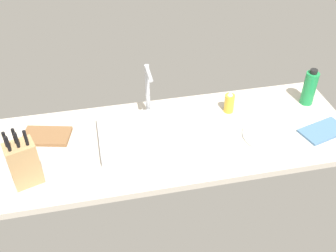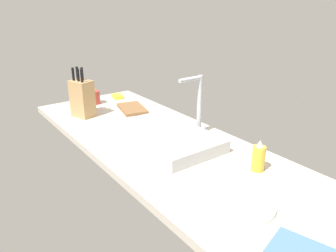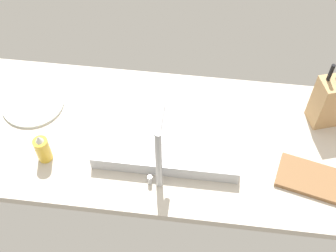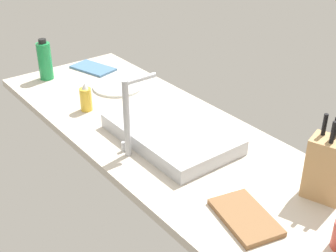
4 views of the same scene
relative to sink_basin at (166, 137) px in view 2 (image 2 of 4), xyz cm
name	(u,v)px [view 2 (image 2 of 4)]	position (x,y,z in cm)	size (l,w,h in cm)	color
countertop_slab	(170,149)	(4.51, -1.25, -4.70)	(195.29, 66.37, 3.50)	beige
sink_basin	(166,137)	(0.00, 0.00, 0.00)	(53.18, 32.78, 5.90)	#B7BABF
faucet	(198,101)	(1.29, 18.25, 14.87)	(5.50, 14.08, 30.59)	#B7BABF
knife_block	(82,98)	(-59.20, -17.38, 8.14)	(14.51, 12.48, 28.68)	tan
cutting_board	(132,108)	(-52.17, 11.48, -2.05)	(23.30, 14.03, 1.80)	brown
soap_bottle	(259,157)	(44.36, 13.75, 2.79)	(5.35, 5.35, 13.28)	gold
dinner_plate	(239,203)	(56.69, -10.65, -2.35)	(24.83, 24.83, 1.20)	silver
coffee_mug	(94,97)	(-77.77, -1.88, 1.38)	(7.25, 7.25, 8.65)	#B23D33
dish_sponge	(118,96)	(-80.41, 16.42, -1.75)	(9.00, 6.00, 2.40)	yellow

